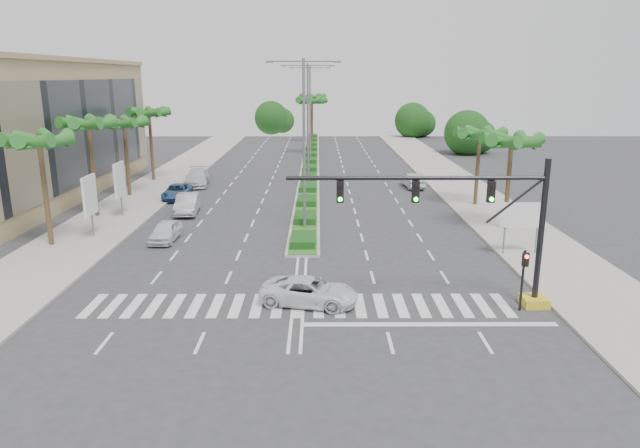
% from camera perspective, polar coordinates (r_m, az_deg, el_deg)
% --- Properties ---
extents(ground, '(160.00, 160.00, 0.00)m').
position_cam_1_polar(ground, '(28.05, -2.20, -8.17)').
color(ground, '#333335').
rests_on(ground, ground).
extents(footpath_right, '(6.00, 120.00, 0.15)m').
position_cam_1_polar(footpath_right, '(49.20, 16.62, 1.34)').
color(footpath_right, gray).
rests_on(footpath_right, ground).
extents(footpath_left, '(6.00, 120.00, 0.15)m').
position_cam_1_polar(footpath_left, '(49.80, -19.15, 1.30)').
color(footpath_left, gray).
rests_on(footpath_left, ground).
extents(median, '(2.20, 75.00, 0.20)m').
position_cam_1_polar(median, '(71.67, -0.98, 5.99)').
color(median, gray).
rests_on(median, ground).
extents(median_grass, '(1.80, 75.00, 0.04)m').
position_cam_1_polar(median_grass, '(71.65, -0.98, 6.09)').
color(median_grass, '#2B6121').
rests_on(median_grass, median).
extents(building, '(12.00, 36.00, 12.00)m').
position_cam_1_polar(building, '(58.65, -27.89, 8.20)').
color(building, tan).
rests_on(building, ground).
extents(signal_gantry, '(12.60, 1.20, 7.20)m').
position_cam_1_polar(signal_gantry, '(28.14, 16.96, -1.28)').
color(signal_gantry, gold).
rests_on(signal_gantry, ground).
extents(pedestrian_signal, '(0.28, 0.36, 3.00)m').
position_cam_1_polar(pedestrian_signal, '(28.35, 19.72, -4.39)').
color(pedestrian_signal, black).
rests_on(pedestrian_signal, ground).
extents(direction_sign, '(2.70, 0.11, 3.40)m').
position_cam_1_polar(direction_sign, '(37.05, 19.57, 0.65)').
color(direction_sign, slate).
rests_on(direction_sign, ground).
extents(billboard_near, '(0.18, 2.10, 4.35)m').
position_cam_1_polar(billboard_near, '(41.64, -22.03, 2.62)').
color(billboard_near, slate).
rests_on(billboard_near, ground).
extents(billboard_far, '(0.18, 2.10, 4.35)m').
position_cam_1_polar(billboard_far, '(47.16, -19.40, 4.15)').
color(billboard_far, slate).
rests_on(billboard_far, ground).
extents(palm_left_near, '(4.57, 4.68, 7.55)m').
position_cam_1_polar(palm_left_near, '(40.10, -26.25, 7.16)').
color(palm_left_near, brown).
rests_on(palm_left_near, ground).
extents(palm_left_mid, '(4.57, 4.68, 7.95)m').
position_cam_1_polar(palm_left_mid, '(47.35, -22.14, 8.98)').
color(palm_left_mid, brown).
rests_on(palm_left_mid, ground).
extents(palm_left_far, '(4.57, 4.68, 7.35)m').
position_cam_1_polar(palm_left_far, '(54.89, -19.02, 9.28)').
color(palm_left_far, brown).
rests_on(palm_left_far, ground).
extents(palm_left_end, '(4.57, 4.68, 7.75)m').
position_cam_1_polar(palm_left_end, '(62.47, -16.72, 10.37)').
color(palm_left_end, brown).
rests_on(palm_left_end, ground).
extents(palm_right_near, '(4.57, 4.68, 7.05)m').
position_cam_1_polar(palm_right_near, '(42.34, 18.60, 7.56)').
color(palm_right_near, brown).
rests_on(palm_right_near, ground).
extents(palm_right_far, '(4.57, 4.68, 6.75)m').
position_cam_1_polar(palm_right_far, '(49.97, 15.68, 8.41)').
color(palm_right_far, brown).
rests_on(palm_right_far, ground).
extents(palm_median_a, '(4.57, 4.68, 8.05)m').
position_cam_1_polar(palm_median_a, '(80.94, -0.91, 12.02)').
color(palm_median_a, brown).
rests_on(palm_median_a, ground).
extents(palm_median_b, '(4.57, 4.68, 8.05)m').
position_cam_1_polar(palm_median_b, '(95.92, -0.80, 12.43)').
color(palm_median_b, brown).
rests_on(palm_median_b, ground).
extents(streetlight_near, '(5.10, 0.25, 12.00)m').
position_cam_1_polar(streetlight_near, '(40.06, -1.61, 8.82)').
color(streetlight_near, slate).
rests_on(streetlight_near, ground).
extents(streetlight_mid, '(5.10, 0.25, 12.00)m').
position_cam_1_polar(streetlight_mid, '(56.00, -1.22, 10.48)').
color(streetlight_mid, slate).
rests_on(streetlight_mid, ground).
extents(streetlight_far, '(5.10, 0.25, 12.00)m').
position_cam_1_polar(streetlight_far, '(71.97, -0.99, 11.40)').
color(streetlight_far, slate).
rests_on(streetlight_far, ground).
extents(car_parked_a, '(1.70, 3.98, 1.34)m').
position_cam_1_polar(car_parked_a, '(39.88, -15.20, -0.70)').
color(car_parked_a, silver).
rests_on(car_parked_a, ground).
extents(car_parked_b, '(2.07, 4.94, 1.59)m').
position_cam_1_polar(car_parked_b, '(47.46, -13.10, 2.00)').
color(car_parked_b, '#B8B6BC').
rests_on(car_parked_b, ground).
extents(car_parked_c, '(2.49, 4.91, 1.33)m').
position_cam_1_polar(car_parked_c, '(53.26, -14.09, 3.15)').
color(car_parked_c, '#294F80').
rests_on(car_parked_c, ground).
extents(car_parked_d, '(2.81, 5.80, 1.63)m').
position_cam_1_polar(car_parked_d, '(59.39, -12.20, 4.56)').
color(car_parked_d, silver).
rests_on(car_parked_d, ground).
extents(car_crossing, '(5.13, 3.21, 1.32)m').
position_cam_1_polar(car_crossing, '(27.99, -1.07, -6.76)').
color(car_crossing, white).
rests_on(car_crossing, ground).
extents(car_right, '(1.89, 4.54, 1.46)m').
position_cam_1_polar(car_right, '(57.72, 9.28, 4.33)').
color(car_right, silver).
rests_on(car_right, ground).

